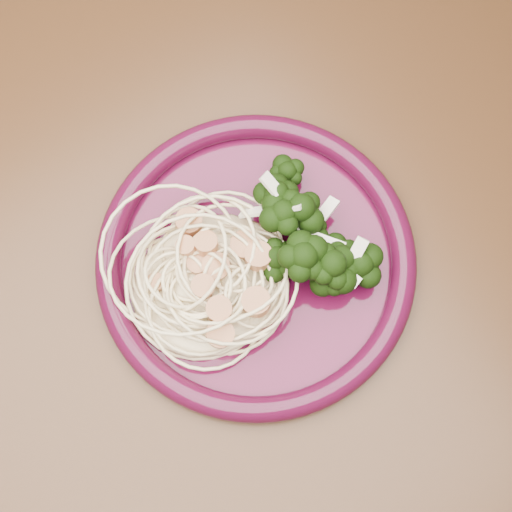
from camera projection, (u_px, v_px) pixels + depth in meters
The scene contains 6 objects.
dining_table at pixel (349, 288), 0.68m from camera, with size 1.20×0.80×0.75m.
dinner_plate at pixel (256, 260), 0.58m from camera, with size 0.28×0.28×0.02m.
spaghetti_pile at pixel (210, 281), 0.56m from camera, with size 0.13×0.11×0.03m, color beige.
scallop_cluster at pixel (208, 269), 0.53m from camera, with size 0.11×0.11×0.04m, color tan, non-canonical shape.
broccoli_pile at pixel (311, 223), 0.56m from camera, with size 0.08×0.13×0.05m, color black.
onion_garnish at pixel (314, 209), 0.54m from camera, with size 0.06×0.09×0.05m, color #F1E9CD, non-canonical shape.
Camera 1 is at (-0.17, -0.10, 1.31)m, focal length 50.00 mm.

